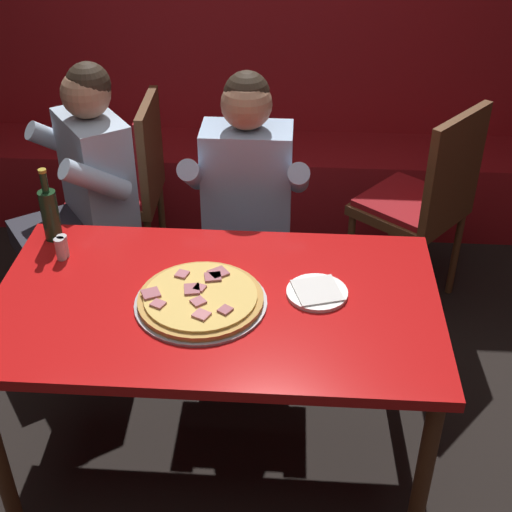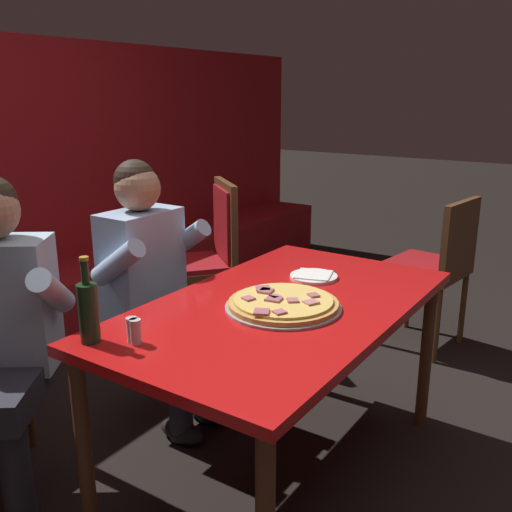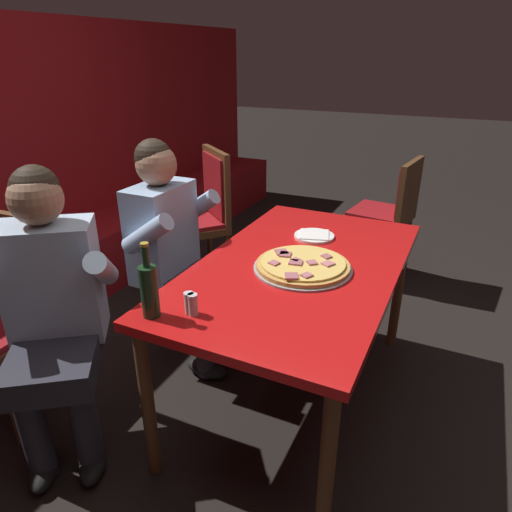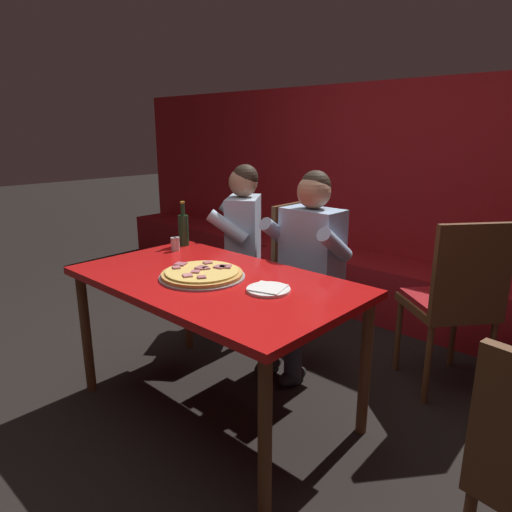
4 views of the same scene
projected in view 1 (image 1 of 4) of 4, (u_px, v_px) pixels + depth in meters
name	position (u px, v px, depth m)	size (l,w,h in m)	color
ground_plane	(222.00, 453.00, 2.84)	(24.00, 24.00, 0.00)	black
booth_wall_panel	(257.00, 45.00, 4.11)	(6.80, 0.16, 1.90)	maroon
booth_bench	(254.00, 182.00, 4.25)	(6.46, 0.48, 0.46)	maroon
main_dining_table	(217.00, 316.00, 2.45)	(1.51, 0.87, 0.77)	brown
pizza	(201.00, 299.00, 2.37)	(0.44, 0.44, 0.05)	#9E9EA3
plate_white_paper	(317.00, 292.00, 2.42)	(0.21, 0.21, 0.02)	white
beer_bottle	(50.00, 213.00, 2.66)	(0.07, 0.07, 0.29)	#19381E
shaker_oregano	(63.00, 247.00, 2.60)	(0.04, 0.04, 0.09)	silver
shaker_parmesan	(61.00, 250.00, 2.58)	(0.04, 0.04, 0.09)	silver
diner_seated_blue_shirt	(246.00, 209.00, 3.03)	(0.53, 0.53, 1.27)	black
dining_chair_side_aisle	(427.00, 195.00, 3.33)	(0.62, 0.62, 1.05)	brown
dining_chair_by_booth	(129.00, 178.00, 3.57)	(0.45, 0.45, 0.97)	brown
diner_standing_companion	(81.00, 192.00, 3.16)	(0.64, 0.63, 1.27)	black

